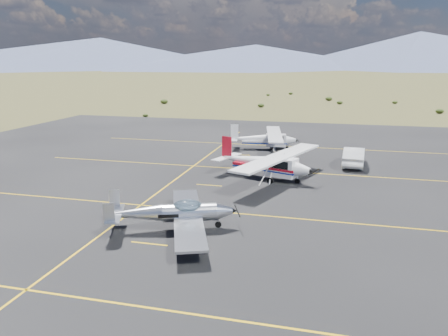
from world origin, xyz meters
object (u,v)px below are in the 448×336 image
at_px(aircraft_low_wing, 175,213).
at_px(sedan, 354,156).
at_px(aircraft_plain, 264,138).
at_px(aircraft_cessna, 265,162).

height_order(aircraft_low_wing, sedan, aircraft_low_wing).
bearing_deg(aircraft_plain, aircraft_low_wing, -102.86).
relative_size(aircraft_cessna, aircraft_plain, 1.14).
relative_size(aircraft_plain, sedan, 2.04).
distance_m(aircraft_low_wing, sedan, 20.62).
distance_m(aircraft_plain, sedan, 10.27).
xyz_separation_m(aircraft_low_wing, sedan, (10.04, 18.01, -0.15)).
bearing_deg(sedan, aircraft_plain, -26.68).
bearing_deg(sedan, aircraft_cessna, 45.86).
xyz_separation_m(aircraft_cessna, aircraft_plain, (-1.89, 11.43, -0.19)).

